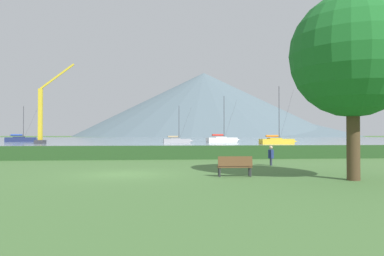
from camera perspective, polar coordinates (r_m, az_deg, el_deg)
ground_plane at (r=18.55m, az=-10.49°, el=-7.06°), size 1000.00×1000.00×0.00m
harbor_water at (r=155.39m, az=-6.08°, el=-1.73°), size 320.00×246.00×0.00m
hedge_line at (r=29.45m, az=-8.62°, el=-3.77°), size 80.00×1.20×1.07m
sailboat_slip_0 at (r=93.76m, az=4.67°, el=-1.76°), size 8.96×3.87×11.69m
sailboat_slip_1 at (r=84.77m, az=-2.31°, el=-1.95°), size 7.08×2.43×8.59m
sailboat_slip_2 at (r=77.38m, az=12.99°, el=-1.94°), size 7.98×2.84×11.87m
sailboat_slip_4 at (r=109.49m, az=-24.87°, el=-1.57°), size 8.89×3.77×9.61m
park_bench_near_path at (r=17.30m, az=6.62°, el=-5.74°), size 1.61×0.54×0.95m
person_seated_viewer at (r=23.92m, az=12.09°, el=-4.04°), size 0.36×0.56×1.25m
park_tree at (r=17.73m, az=24.03°, el=11.27°), size 5.35×5.35×8.72m
dock_crane at (r=84.47m, az=-22.14°, el=1.40°), size 7.99×2.00×17.19m
distant_hill_west_ridge at (r=413.44m, az=4.23°, el=1.40°), size 296.73×296.73×38.77m
distant_hill_central_peak at (r=394.05m, az=1.85°, el=3.63°), size 269.59×269.59×67.79m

